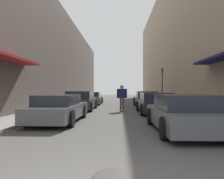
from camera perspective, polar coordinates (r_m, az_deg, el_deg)
The scene contains 14 objects.
ground at distance 20.46m, azimuth 1.30°, elevation -4.07°, with size 99.46×99.46×0.00m, color #4C4947.
curb_strip_left at distance 25.41m, azimuth -8.70°, elevation -3.18°, with size 1.80×45.21×0.12m.
curb_strip_right at distance 25.33m, azimuth 11.54°, elevation -3.18°, with size 1.80×45.21×0.12m.
building_row_left at distance 26.28m, azimuth -14.97°, elevation 7.33°, with size 4.90×45.21×9.64m.
building_row_right at distance 26.53m, azimuth 17.86°, elevation 11.97°, with size 4.90×45.21×13.94m.
parked_car_left_0 at distance 9.84m, azimuth -13.64°, elevation -4.87°, with size 1.86×4.61×1.19m.
parked_car_left_1 at distance 15.59m, azimuth -8.13°, elevation -2.94°, with size 1.97×4.73×1.32m.
parked_car_left_2 at distance 21.67m, azimuth -5.38°, elevation -2.29°, with size 2.01×4.82×1.21m.
parked_car_right_0 at distance 7.76m, azimuth 18.36°, elevation -5.99°, with size 2.07×4.46×1.24m.
parked_car_right_1 at distance 13.47m, azimuth 11.19°, elevation -3.54°, with size 2.02×4.54×1.23m.
parked_car_right_2 at distance 18.92m, azimuth 8.92°, elevation -2.48°, with size 1.98×4.73×1.30m.
skateboarder at distance 14.21m, azimuth 2.61°, elevation -1.46°, with size 0.67×0.78×1.74m.
manhole_cover at distance 3.75m, azimuth 0.62°, elevation -21.78°, with size 0.70×0.70×0.02m.
traffic_light at distance 21.70m, azimuth 12.99°, elevation 2.05°, with size 0.16×0.22×3.41m.
Camera 1 is at (0.22, -2.33, 1.39)m, focal length 35.00 mm.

